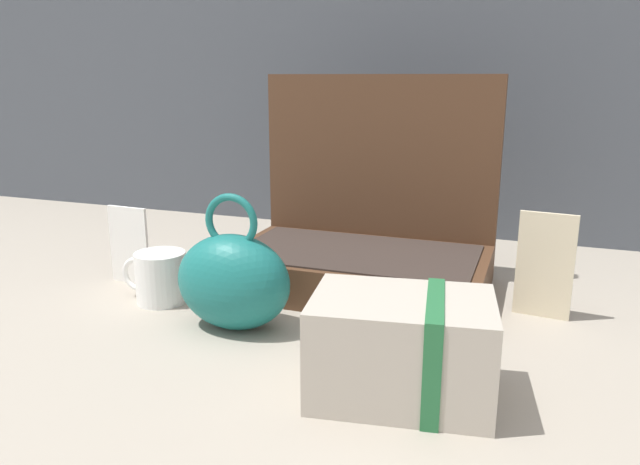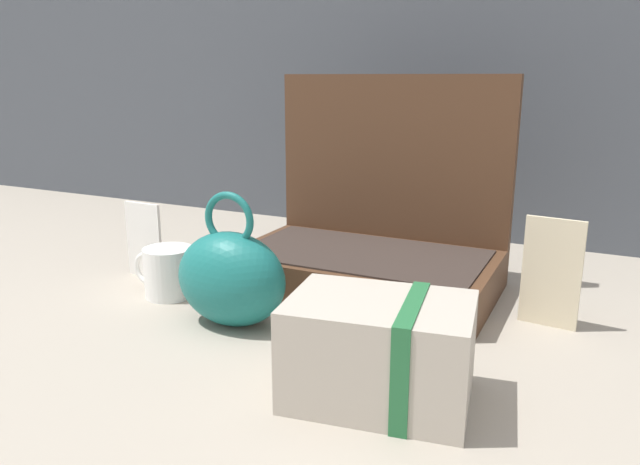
# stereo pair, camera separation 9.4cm
# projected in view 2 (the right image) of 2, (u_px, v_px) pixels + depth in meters

# --- Properties ---
(ground_plane) EXTENTS (6.00, 6.00, 0.00)m
(ground_plane) POSITION_uv_depth(u_px,v_px,m) (312.00, 306.00, 1.00)
(ground_plane) COLOR #9E9384
(open_suitcase) EXTENTS (0.45, 0.28, 0.37)m
(open_suitcase) POSITION_uv_depth(u_px,v_px,m) (373.00, 239.00, 1.08)
(open_suitcase) COLOR #4C301E
(open_suitcase) RESTS_ON ground_plane
(teal_pouch_handbag) EXTENTS (0.18, 0.12, 0.21)m
(teal_pouch_handbag) POSITION_uv_depth(u_px,v_px,m) (231.00, 277.00, 0.91)
(teal_pouch_handbag) COLOR #196B66
(teal_pouch_handbag) RESTS_ON ground_plane
(cream_toiletry_bag) EXTENTS (0.23, 0.17, 0.13)m
(cream_toiletry_bag) POSITION_uv_depth(u_px,v_px,m) (382.00, 351.00, 0.70)
(cream_toiletry_bag) COLOR #B2A899
(cream_toiletry_bag) RESTS_ON ground_plane
(coffee_mug) EXTENTS (0.12, 0.08, 0.09)m
(coffee_mug) POSITION_uv_depth(u_px,v_px,m) (168.00, 272.00, 1.04)
(coffee_mug) COLOR white
(coffee_mug) RESTS_ON ground_plane
(info_card_left) EXTENTS (0.09, 0.02, 0.17)m
(info_card_left) POSITION_uv_depth(u_px,v_px,m) (551.00, 273.00, 0.90)
(info_card_left) COLOR beige
(info_card_left) RESTS_ON ground_plane
(poster_card_right) EXTENTS (0.08, 0.01, 0.14)m
(poster_card_right) POSITION_uv_depth(u_px,v_px,m) (145.00, 240.00, 1.13)
(poster_card_right) COLOR white
(poster_card_right) RESTS_ON ground_plane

